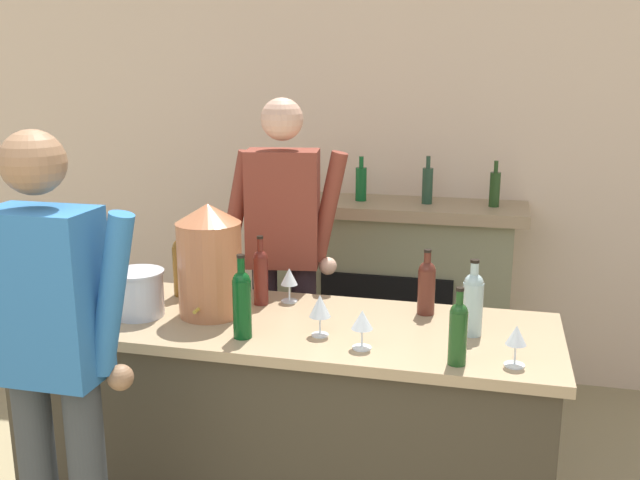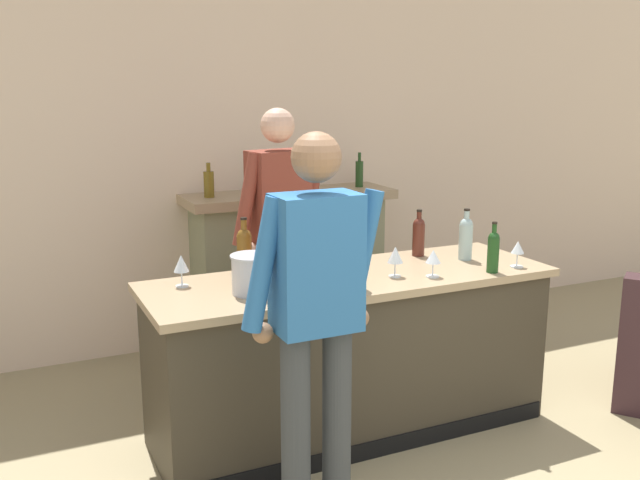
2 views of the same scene
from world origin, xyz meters
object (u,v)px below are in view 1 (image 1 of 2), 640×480
at_px(copper_dispenser, 210,260).
at_px(wine_bottle_rose_blush, 261,274).
at_px(wine_bottle_cabernet_heavy, 458,330).
at_px(fireplace_stone, 391,292).
at_px(wine_bottle_riesling_slim, 427,285).
at_px(wine_bottle_port_short, 242,301).
at_px(person_customer, 53,364).
at_px(wine_glass_back_row, 289,278).
at_px(wine_glass_mid_counter, 516,337).
at_px(wine_glass_front_left, 362,321).
at_px(wine_bottle_burgundy_dark, 473,301).
at_px(person_bartender, 284,259).
at_px(wine_bottle_chardonnay_pale, 182,264).
at_px(wine_glass_by_dispenser, 108,268).
at_px(ice_bucket_steel, 138,293).
at_px(wine_glass_near_bucket, 320,307).

bearing_deg(copper_dispenser, wine_bottle_rose_blush, 47.73).
xyz_separation_m(copper_dispenser, wine_bottle_cabernet_heavy, (1.07, -0.28, -0.12)).
bearing_deg(wine_bottle_rose_blush, fireplace_stone, 73.20).
bearing_deg(wine_bottle_riesling_slim, wine_bottle_port_short, -146.19).
relative_size(person_customer, copper_dispenser, 3.65).
bearing_deg(wine_bottle_riesling_slim, wine_bottle_rose_blush, -176.10).
xyz_separation_m(wine_glass_back_row, wine_glass_mid_counter, (0.99, -0.49, -0.00)).
relative_size(copper_dispenser, wine_glass_front_left, 3.19).
height_order(copper_dispenser, wine_bottle_burgundy_dark, copper_dispenser).
xyz_separation_m(wine_bottle_riesling_slim, wine_bottle_rose_blush, (-0.74, -0.05, 0.01)).
distance_m(person_customer, wine_bottle_riesling_slim, 1.54).
bearing_deg(wine_glass_mid_counter, person_bartender, 142.28).
xyz_separation_m(wine_bottle_port_short, wine_bottle_chardonnay_pale, (-0.46, 0.44, -0.00)).
bearing_deg(copper_dispenser, person_customer, -108.47).
height_order(wine_glass_back_row, wine_glass_front_left, wine_glass_back_row).
bearing_deg(wine_bottle_chardonnay_pale, wine_glass_by_dispenser, -174.06).
xyz_separation_m(wine_bottle_burgundy_dark, wine_bottle_rose_blush, (-0.94, 0.15, -0.00)).
xyz_separation_m(copper_dispenser, wine_bottle_chardonnay_pale, (-0.23, 0.22, -0.10)).
relative_size(copper_dispenser, wine_bottle_burgundy_dark, 1.57).
xyz_separation_m(wine_bottle_port_short, wine_glass_front_left, (0.48, 0.00, -0.04)).
relative_size(wine_bottle_riesling_slim, wine_bottle_cabernet_heavy, 1.00).
distance_m(wine_glass_back_row, wine_glass_front_left, 0.63).
distance_m(wine_bottle_burgundy_dark, wine_bottle_chardonnay_pale, 1.36).
height_order(ice_bucket_steel, wine_bottle_rose_blush, wine_bottle_rose_blush).
xyz_separation_m(person_customer, wine_bottle_chardonnay_pale, (0.02, 0.99, 0.09)).
bearing_deg(person_bartender, wine_bottle_chardonnay_pale, -132.08).
relative_size(wine_bottle_rose_blush, wine_glass_by_dispenser, 1.86).
relative_size(person_customer, wine_glass_by_dispenser, 10.50).
xyz_separation_m(ice_bucket_steel, wine_glass_back_row, (0.58, 0.34, 0.01)).
bearing_deg(wine_glass_front_left, fireplace_stone, 94.53).
distance_m(wine_bottle_riesling_slim, wine_bottle_chardonnay_pale, 1.14).
xyz_separation_m(person_bartender, wine_glass_mid_counter, (1.14, -0.88, 0.02)).
height_order(wine_bottle_chardonnay_pale, wine_glass_front_left, wine_bottle_chardonnay_pale).
xyz_separation_m(wine_bottle_chardonnay_pale, wine_glass_mid_counter, (1.51, -0.47, -0.04)).
bearing_deg(person_bartender, copper_dispenser, -102.34).
distance_m(wine_bottle_cabernet_heavy, wine_glass_front_left, 0.37).
bearing_deg(person_bartender, wine_bottle_riesling_slim, -27.37).
relative_size(wine_bottle_port_short, wine_glass_front_left, 2.22).
height_order(person_bartender, wine_glass_by_dispenser, person_bartender).
relative_size(ice_bucket_steel, wine_glass_near_bucket, 1.33).
xyz_separation_m(wine_bottle_port_short, wine_glass_back_row, (0.06, 0.47, -0.04)).
bearing_deg(person_customer, wine_bottle_port_short, 48.66).
xyz_separation_m(wine_bottle_rose_blush, wine_glass_near_bucket, (0.35, -0.31, -0.02)).
relative_size(person_customer, person_bartender, 0.98).
distance_m(copper_dispenser, wine_bottle_cabernet_heavy, 1.11).
bearing_deg(wine_glass_back_row, wine_bottle_burgundy_dark, -14.75).
height_order(fireplace_stone, wine_bottle_cabernet_heavy, fireplace_stone).
height_order(person_bartender, wine_glass_back_row, person_bartender).
height_order(fireplace_stone, person_customer, person_customer).
bearing_deg(copper_dispenser, wine_glass_near_bucket, -13.96).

